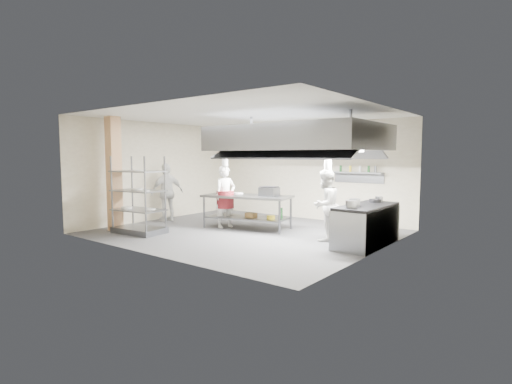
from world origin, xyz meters
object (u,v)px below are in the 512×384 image
Objects in this scene: cooking_range at (366,226)px; chef_line at (325,205)px; island at (247,212)px; chef_head at (225,197)px; chef_plating at (167,192)px; pass_rack at (138,195)px; griddle at (269,192)px; stockpot at (355,203)px.

chef_line is at bearing -172.16° from cooking_range.
chef_head is (-0.58, -0.24, 0.40)m from island.
chef_plating is at bearing -81.95° from chef_line.
chef_line is at bearing -70.16° from chef_head.
island is at bearing -179.68° from cooking_range.
island is 2.47m from chef_line.
cooking_range is 1.05m from chef_line.
pass_rack reaches higher than griddle.
island is 10.05× the size of stockpot.
island is 1.20× the size of cooking_range.
chef_head reaches higher than griddle.
chef_head is (-3.97, -0.26, 0.43)m from cooking_range.
cooking_range is 0.71m from stockpot.
pass_rack reaches higher than chef_head.
island is at bearing 45.50° from pass_rack.
stockpot is (0.86, -0.29, 0.15)m from chef_line.
chef_plating reaches higher than island.
chef_plating is 5.98m from stockpot.
cooking_range is 4.26× the size of griddle.
chef_plating is at bearing -174.80° from cooking_range.
chef_head is 3.88m from stockpot.
island is 1.44× the size of chef_line.
chef_plating reaches higher than stockpot.
chef_line is (4.20, 2.12, -0.15)m from pass_rack.
pass_rack reaches higher than cooking_range.
cooking_range is at bearing -7.75° from griddle.
griddle is (1.18, 0.44, 0.17)m from chef_head.
chef_plating is (-0.93, 1.70, -0.11)m from pass_rack.
chef_plating is (-5.12, -0.42, 0.05)m from chef_line.
pass_rack reaches higher than chef_line.
chef_plating is at bearing -178.74° from stockpot.
chef_head is at bearing -176.27° from cooking_range.
stockpot is (5.06, 1.83, -0.00)m from pass_rack.
cooking_range is at bearing 76.84° from stockpot.
island is 2.77m from chef_plating.
stockpot is at bearing -74.98° from chef_head.
pass_rack is at bearing 166.72° from chef_head.
stockpot is at bearing -103.16° from cooking_range.
pass_rack is 3.39m from griddle.
chef_plating is at bearing 178.31° from island.
pass_rack is 1.18× the size of chef_line.
chef_line reaches higher than island.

